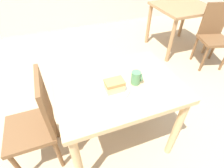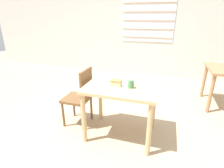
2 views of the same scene
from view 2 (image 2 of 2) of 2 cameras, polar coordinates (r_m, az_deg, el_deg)
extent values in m
plane|color=tan|center=(2.58, -0.89, -16.67)|extent=(14.00, 14.00, 0.00)
cube|color=beige|center=(5.01, 10.67, 18.76)|extent=(10.00, 0.06, 2.80)
cube|color=white|center=(4.95, 11.69, 20.83)|extent=(1.35, 0.01, 1.28)
cube|color=#AD7F51|center=(4.97, 11.21, 14.66)|extent=(1.33, 0.01, 0.02)
cube|color=#AD7F51|center=(4.95, 11.39, 17.12)|extent=(1.33, 0.01, 0.02)
cube|color=#AD7F51|center=(4.94, 11.58, 19.59)|extent=(1.33, 0.01, 0.02)
cube|color=#AD7F51|center=(4.94, 11.77, 22.06)|extent=(1.33, 0.01, 0.02)
cube|color=#AD7F51|center=(4.95, 11.98, 24.53)|extent=(1.33, 0.01, 0.02)
cube|color=tan|center=(2.27, 3.10, -1.08)|extent=(0.93, 0.69, 0.04)
cylinder|color=tan|center=(2.33, -9.18, -11.08)|extent=(0.06, 0.06, 0.71)
cylinder|color=tan|center=(2.13, 12.04, -14.62)|extent=(0.06, 0.06, 0.71)
cylinder|color=tan|center=(2.80, -3.81, -4.98)|extent=(0.06, 0.06, 0.71)
cylinder|color=tan|center=(2.64, 13.48, -7.27)|extent=(0.06, 0.06, 0.71)
cylinder|color=#9E754C|center=(3.42, 29.53, -2.95)|extent=(0.06, 0.06, 0.69)
cylinder|color=#9E754C|center=(4.05, 27.83, 0.86)|extent=(0.06, 0.06, 0.69)
cube|color=brown|center=(2.71, -11.44, -4.66)|extent=(0.38, 0.38, 0.04)
cylinder|color=brown|center=(3.00, -12.38, -6.76)|extent=(0.04, 0.04, 0.40)
cylinder|color=brown|center=(2.77, -15.63, -9.64)|extent=(0.04, 0.04, 0.40)
cylinder|color=brown|center=(2.87, -6.77, -7.78)|extent=(0.04, 0.04, 0.40)
cylinder|color=brown|center=(2.63, -9.65, -10.95)|extent=(0.04, 0.04, 0.40)
cube|color=brown|center=(2.54, -8.37, -0.24)|extent=(0.03, 0.36, 0.45)
cylinder|color=white|center=(2.23, 1.36, -0.75)|extent=(0.23, 0.23, 0.01)
cube|color=#E0C67F|center=(2.20, 1.37, 0.01)|extent=(0.13, 0.09, 0.06)
cube|color=#B27F47|center=(2.19, 1.38, 1.05)|extent=(0.13, 0.09, 0.02)
cylinder|color=#4C8456|center=(2.19, 6.14, -0.01)|extent=(0.07, 0.07, 0.10)
torus|color=#4C8456|center=(2.18, 7.04, -0.11)|extent=(0.01, 0.07, 0.07)
camera|label=1|loc=(1.44, -22.56, 20.72)|focal=28.00mm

